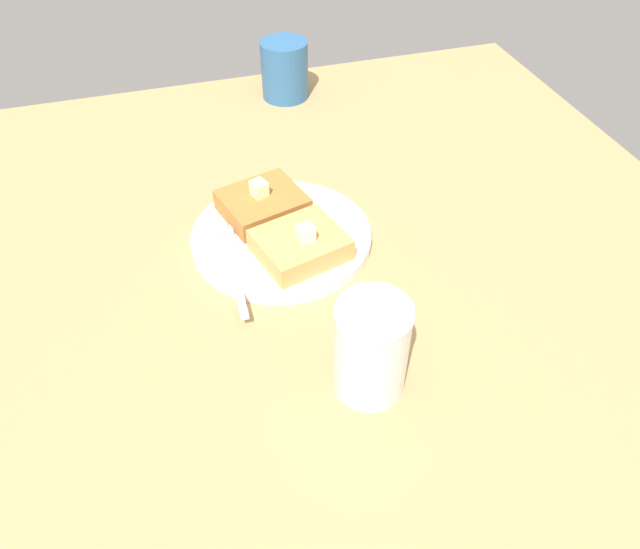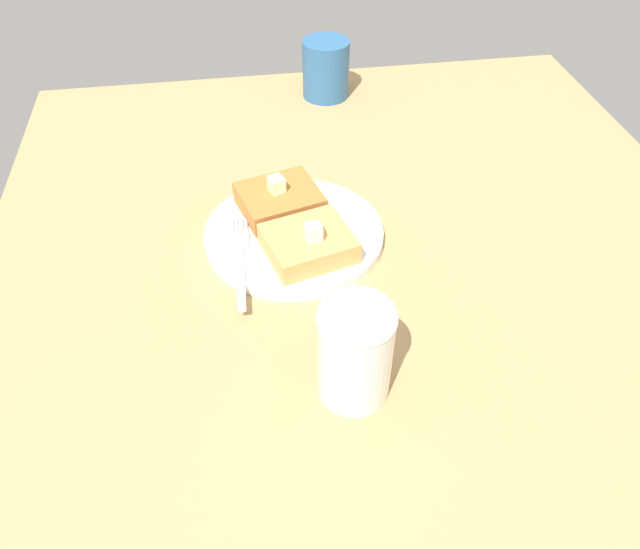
# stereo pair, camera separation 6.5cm
# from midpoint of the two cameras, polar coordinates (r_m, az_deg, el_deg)

# --- Properties ---
(table_surface) EXTENTS (0.91, 0.91, 0.03)m
(table_surface) POSITION_cam_midpoint_polar(r_m,az_deg,el_deg) (0.79, 5.92, 2.75)
(table_surface) COLOR tan
(table_surface) RESTS_ON ground
(plate) EXTENTS (0.22, 0.22, 0.01)m
(plate) POSITION_cam_midpoint_polar(r_m,az_deg,el_deg) (0.76, 0.06, 3.66)
(plate) COLOR white
(plate) RESTS_ON table_surface
(toast_slice_left) EXTENTS (0.11, 0.11, 0.03)m
(toast_slice_left) POSITION_cam_midpoint_polar(r_m,az_deg,el_deg) (0.72, 1.55, 2.73)
(toast_slice_left) COLOR tan
(toast_slice_left) RESTS_ON plate
(toast_slice_middle) EXTENTS (0.11, 0.11, 0.03)m
(toast_slice_middle) POSITION_cam_midpoint_polar(r_m,az_deg,el_deg) (0.78, -1.31, 6.70)
(toast_slice_middle) COLOR #AB6C30
(toast_slice_middle) RESTS_ON plate
(butter_pat_primary) EXTENTS (0.02, 0.02, 0.02)m
(butter_pat_primary) POSITION_cam_midpoint_polar(r_m,az_deg,el_deg) (0.70, 2.06, 3.77)
(butter_pat_primary) COLOR #F7EEC7
(butter_pat_primary) RESTS_ON toast_slice_left
(butter_pat_secondary) EXTENTS (0.02, 0.02, 0.02)m
(butter_pat_secondary) POSITION_cam_midpoint_polar(r_m,az_deg,el_deg) (0.77, -1.56, 8.15)
(butter_pat_secondary) COLOR #F4E5B4
(butter_pat_secondary) RESTS_ON toast_slice_middle
(fork) EXTENTS (0.16, 0.02, 0.00)m
(fork) POSITION_cam_midpoint_polar(r_m,az_deg,el_deg) (0.72, -4.75, 1.71)
(fork) COLOR silver
(fork) RESTS_ON plate
(syrup_jar) EXTENTS (0.07, 0.07, 0.11)m
(syrup_jar) POSITION_cam_midpoint_polar(r_m,az_deg,el_deg) (0.58, 6.46, -7.61)
(syrup_jar) COLOR #421C0B
(syrup_jar) RESTS_ON table_surface
(coffee_mug) EXTENTS (0.11, 0.08, 0.09)m
(coffee_mug) POSITION_cam_midpoint_polar(r_m,az_deg,el_deg) (1.06, 2.37, 18.28)
(coffee_mug) COLOR #2C5D8E
(coffee_mug) RESTS_ON table_surface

